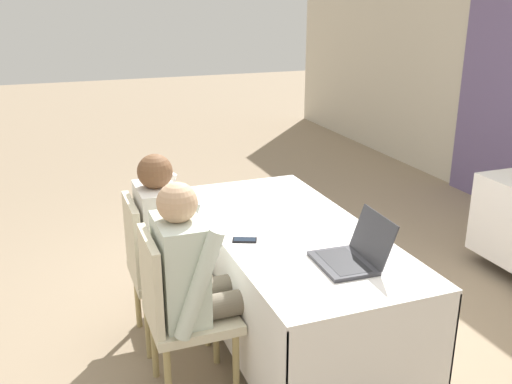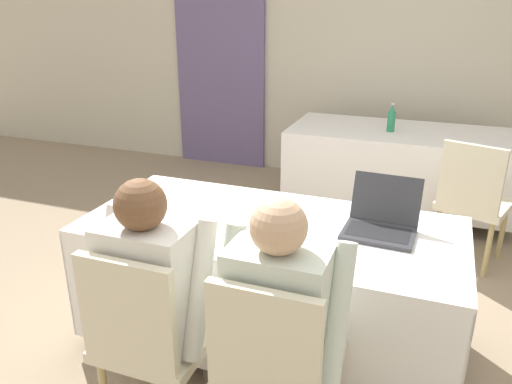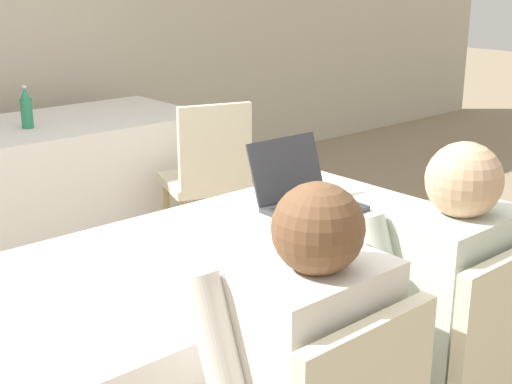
{
  "view_description": "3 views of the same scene",
  "coord_description": "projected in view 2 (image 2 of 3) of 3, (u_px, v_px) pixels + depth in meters",
  "views": [
    {
      "loc": [
        2.79,
        -1.27,
        2.01
      ],
      "look_at": [
        0.0,
        -0.22,
        0.98
      ],
      "focal_mm": 40.0,
      "sensor_mm": 36.0,
      "label": 1
    },
    {
      "loc": [
        0.73,
        -2.17,
        1.79
      ],
      "look_at": [
        0.0,
        -0.22,
        0.98
      ],
      "focal_mm": 35.0,
      "sensor_mm": 36.0,
      "label": 2
    },
    {
      "loc": [
        -1.29,
        -1.68,
        1.6
      ],
      "look_at": [
        0.0,
        -0.22,
        0.98
      ],
      "focal_mm": 50.0,
      "sensor_mm": 36.0,
      "label": 3
    }
  ],
  "objects": [
    {
      "name": "person_checkered_shirt",
      "position": [
        159.0,
        288.0,
        2.06
      ],
      "size": [
        0.5,
        0.52,
        1.17
      ],
      "rotation": [
        0.0,
        0.0,
        3.14
      ],
      "color": "#665B4C",
      "rests_on": "ground_plane"
    },
    {
      "name": "ground_plane",
      "position": [
        270.0,
        342.0,
        2.78
      ],
      "size": [
        24.0,
        24.0,
        0.0
      ],
      "primitive_type": "plane",
      "color": "gray"
    },
    {
      "name": "person_white_shirt",
      "position": [
        283.0,
        316.0,
        1.89
      ],
      "size": [
        0.5,
        0.52,
        1.17
      ],
      "rotation": [
        0.0,
        0.0,
        3.14
      ],
      "color": "#665B4C",
      "rests_on": "ground_plane"
    },
    {
      "name": "curtain_panel",
      "position": [
        220.0,
        45.0,
        5.36
      ],
      "size": [
        1.03,
        0.04,
        2.65
      ],
      "color": "slate",
      "rests_on": "ground_plane"
    },
    {
      "name": "chair_near_right",
      "position": [
        274.0,
        367.0,
        1.85
      ],
      "size": [
        0.44,
        0.44,
        0.91
      ],
      "rotation": [
        0.0,
        0.0,
        3.14
      ],
      "color": "tan",
      "rests_on": "ground_plane"
    },
    {
      "name": "cell_phone",
      "position": [
        264.0,
        252.0,
        2.22
      ],
      "size": [
        0.11,
        0.15,
        0.01
      ],
      "rotation": [
        0.0,
        0.0,
        -0.4
      ],
      "color": "black",
      "rests_on": "conference_table_near"
    },
    {
      "name": "water_bottle",
      "position": [
        391.0,
        119.0,
        4.22
      ],
      "size": [
        0.07,
        0.07,
        0.24
      ],
      "color": "#288456",
      "rests_on": "conference_table_far"
    },
    {
      "name": "paper_beside_laptop",
      "position": [
        303.0,
        210.0,
        2.68
      ],
      "size": [
        0.25,
        0.32,
        0.0
      ],
      "rotation": [
        0.0,
        0.0,
        0.13
      ],
      "color": "white",
      "rests_on": "conference_table_near"
    },
    {
      "name": "chair_near_left",
      "position": [
        148.0,
        335.0,
        2.03
      ],
      "size": [
        0.44,
        0.44,
        0.91
      ],
      "rotation": [
        0.0,
        0.0,
        3.14
      ],
      "color": "tan",
      "rests_on": "ground_plane"
    },
    {
      "name": "chair_far_spare",
      "position": [
        473.0,
        198.0,
        3.43
      ],
      "size": [
        0.56,
        0.56,
        0.91
      ],
      "rotation": [
        0.0,
        0.0,
        2.82
      ],
      "color": "tan",
      "rests_on": "ground_plane"
    },
    {
      "name": "wall_back",
      "position": [
        370.0,
        47.0,
        4.88
      ],
      "size": [
        12.0,
        0.06,
        2.7
      ],
      "color": "beige",
      "rests_on": "ground_plane"
    },
    {
      "name": "conference_table_near",
      "position": [
        271.0,
        253.0,
        2.57
      ],
      "size": [
        1.9,
        0.88,
        0.73
      ],
      "color": "white",
      "rests_on": "ground_plane"
    },
    {
      "name": "laptop",
      "position": [
        381.0,
        223.0,
        2.41
      ],
      "size": [
        0.35,
        0.34,
        0.25
      ],
      "rotation": [
        0.0,
        0.0,
        -0.04
      ],
      "color": "#333338",
      "rests_on": "conference_table_near"
    },
    {
      "name": "conference_table_far",
      "position": [
        400.0,
        149.0,
        4.35
      ],
      "size": [
        1.9,
        0.88,
        0.73
      ],
      "color": "white",
      "rests_on": "ground_plane"
    }
  ]
}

